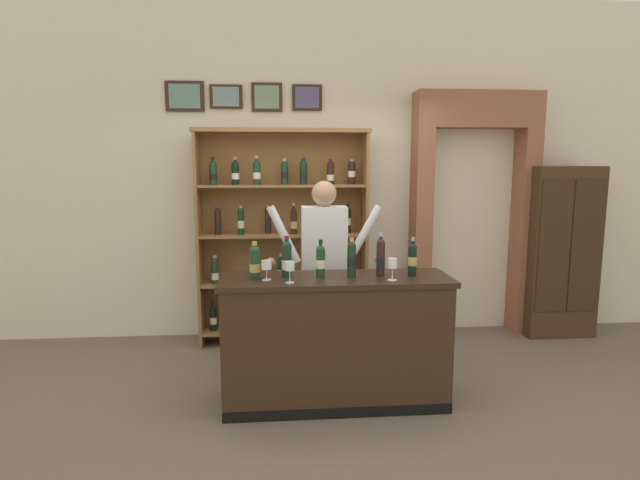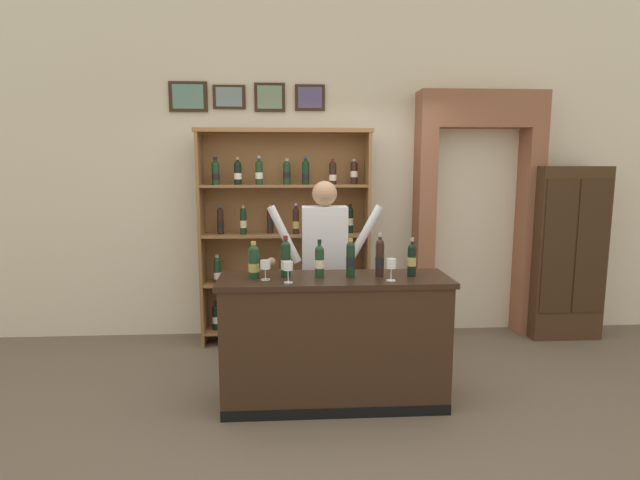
{
  "view_description": "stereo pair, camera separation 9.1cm",
  "coord_description": "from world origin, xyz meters",
  "views": [
    {
      "loc": [
        -0.39,
        -3.68,
        1.84
      ],
      "look_at": [
        -0.05,
        0.38,
        1.23
      ],
      "focal_mm": 28.17,
      "sensor_mm": 36.0,
      "label": 1
    },
    {
      "loc": [
        -0.3,
        -3.68,
        1.84
      ],
      "look_at": [
        -0.05,
        0.38,
        1.23
      ],
      "focal_mm": 28.17,
      "sensor_mm": 36.0,
      "label": 2
    }
  ],
  "objects": [
    {
      "name": "side_cabinet",
      "position": [
        2.63,
        1.43,
        0.91
      ],
      "size": [
        0.73,
        0.43,
        1.83
      ],
      "color": "#422B19",
      "rests_on": "ground"
    },
    {
      "name": "tasting_bottle_brunello",
      "position": [
        0.15,
        -0.01,
        1.14
      ],
      "size": [
        0.07,
        0.07,
        0.3
      ],
      "color": "black",
      "rests_on": "tasting_counter"
    },
    {
      "name": "wine_shelf",
      "position": [
        -0.34,
        1.43,
        1.14
      ],
      "size": [
        1.74,
        0.34,
        2.19
      ],
      "color": "olive",
      "rests_on": "ground"
    },
    {
      "name": "tasting_counter",
      "position": [
        0.04,
        -0.0,
        0.5
      ],
      "size": [
        1.75,
        0.55,
        1.0
      ],
      "color": "#382316",
      "rests_on": "ground"
    },
    {
      "name": "tasting_bottle_grappa",
      "position": [
        0.62,
        -0.0,
        1.13
      ],
      "size": [
        0.07,
        0.07,
        0.3
      ],
      "color": "black",
      "rests_on": "tasting_counter"
    },
    {
      "name": "tasting_bottle_riserva",
      "position": [
        -0.57,
        0.01,
        1.13
      ],
      "size": [
        0.08,
        0.08,
        0.28
      ],
      "color": "#19381E",
      "rests_on": "tasting_counter"
    },
    {
      "name": "tasting_bottle_prosecco",
      "position": [
        0.38,
        0.01,
        1.15
      ],
      "size": [
        0.07,
        0.07,
        0.33
      ],
      "color": "black",
      "rests_on": "tasting_counter"
    },
    {
      "name": "wine_glass_center",
      "position": [
        -0.31,
        -0.16,
        1.12
      ],
      "size": [
        0.07,
        0.07,
        0.16
      ],
      "color": "silver",
      "rests_on": "tasting_counter"
    },
    {
      "name": "wine_glass_right",
      "position": [
        0.44,
        -0.14,
        1.12
      ],
      "size": [
        0.07,
        0.07,
        0.16
      ],
      "color": "silver",
      "rests_on": "tasting_counter"
    },
    {
      "name": "wine_glass_left",
      "position": [
        -0.48,
        -0.06,
        1.1
      ],
      "size": [
        0.08,
        0.08,
        0.15
      ],
      "color": "silver",
      "rests_on": "tasting_counter"
    },
    {
      "name": "archway_doorway",
      "position": [
        1.71,
        1.64,
        1.47
      ],
      "size": [
        1.33,
        0.45,
        2.6
      ],
      "color": "#935B42",
      "rests_on": "ground"
    },
    {
      "name": "tasting_bottle_vin_santo",
      "position": [
        -0.33,
        0.03,
        1.14
      ],
      "size": [
        0.08,
        0.08,
        0.31
      ],
      "color": "black",
      "rests_on": "tasting_counter"
    },
    {
      "name": "ground_plane",
      "position": [
        0.0,
        0.0,
        -0.01
      ],
      "size": [
        14.0,
        14.0,
        0.02
      ],
      "primitive_type": "cube",
      "color": "#6B5B4C"
    },
    {
      "name": "shopkeeper",
      "position": [
        -0.0,
        0.57,
        1.05
      ],
      "size": [
        1.02,
        0.22,
        1.71
      ],
      "color": "#2D3347",
      "rests_on": "ground"
    },
    {
      "name": "back_wall",
      "position": [
        -0.0,
        1.78,
        1.79
      ],
      "size": [
        12.0,
        0.19,
        3.57
      ],
      "color": "beige",
      "rests_on": "ground"
    },
    {
      "name": "tasting_bottle_rosso",
      "position": [
        -0.08,
        0.0,
        1.13
      ],
      "size": [
        0.07,
        0.07,
        0.29
      ],
      "color": "#19381E",
      "rests_on": "tasting_counter"
    }
  ]
}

